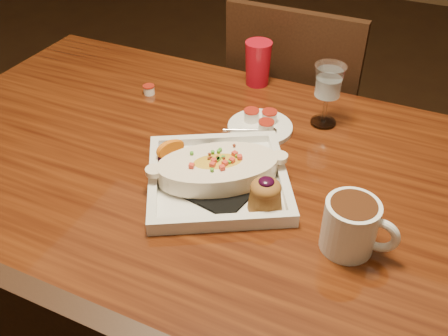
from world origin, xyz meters
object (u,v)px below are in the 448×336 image
at_px(plate, 221,174).
at_px(saucer, 260,125).
at_px(table, 215,203).
at_px(goblet, 328,84).
at_px(chair_far, 296,121).
at_px(coffee_mug, 352,225).
at_px(red_tumbler, 258,63).

relative_size(plate, saucer, 2.49).
height_order(table, plate, plate).
height_order(plate, goblet, goblet).
bearing_deg(table, chair_far, 90.00).
relative_size(goblet, saucer, 0.99).
bearing_deg(chair_far, goblet, 114.97).
distance_m(table, chair_far, 0.65).
height_order(table, chair_far, chair_far).
height_order(chair_far, goblet, chair_far).
distance_m(table, plate, 0.14).
relative_size(coffee_mug, saucer, 0.87).
bearing_deg(chair_far, coffee_mug, 113.57).
distance_m(coffee_mug, red_tumbler, 0.63).
bearing_deg(plate, saucer, 61.32).
relative_size(plate, red_tumbler, 3.20).
relative_size(plate, coffee_mug, 2.86).
relative_size(coffee_mug, goblet, 0.88).
bearing_deg(saucer, red_tumbler, 113.59).
height_order(chair_far, plate, chair_far).
relative_size(table, saucer, 9.58).
xyz_separation_m(coffee_mug, goblet, (-0.16, 0.38, 0.05)).
height_order(table, red_tumbler, red_tumbler).
height_order(goblet, red_tumbler, goblet).
xyz_separation_m(chair_far, saucer, (0.03, -0.44, 0.25)).
xyz_separation_m(saucer, red_tumbler, (-0.09, 0.21, 0.05)).
distance_m(table, saucer, 0.22).
bearing_deg(chair_far, plate, 93.06).
bearing_deg(coffee_mug, saucer, 135.38).
bearing_deg(goblet, table, -120.28).
height_order(plate, saucer, plate).
relative_size(table, plate, 3.85).
height_order(plate, coffee_mug, coffee_mug).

